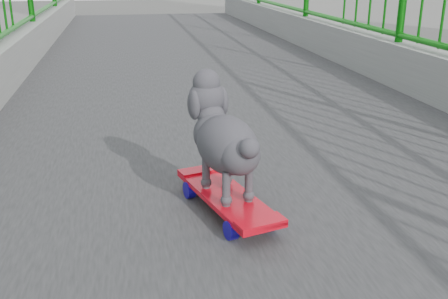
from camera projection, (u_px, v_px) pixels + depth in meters
skateboard at (227, 199)px, 1.83m from camera, size 0.29×0.57×0.07m
poodle at (224, 137)px, 1.78m from camera, size 0.25×0.44×0.37m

